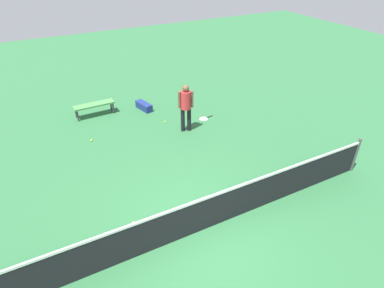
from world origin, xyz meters
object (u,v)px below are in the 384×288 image
at_px(courtside_bench, 94,105).
at_px(equipment_bag, 143,106).
at_px(tennis_ball_by_net, 134,223).
at_px(tennis_ball_baseline, 265,181).
at_px(tennis_ball_near_player, 165,122).
at_px(tennis_ball_stray_left, 274,185).
at_px(tennis_ball_midcourt, 92,140).
at_px(player_near_side, 186,104).
at_px(tennis_racket_near_player, 204,119).

bearing_deg(courtside_bench, equipment_bag, 169.39).
xyz_separation_m(tennis_ball_by_net, courtside_bench, (-0.56, -6.00, 0.38)).
height_order(tennis_ball_baseline, equipment_bag, equipment_bag).
bearing_deg(equipment_bag, tennis_ball_near_player, 102.12).
bearing_deg(tennis_ball_by_net, tennis_ball_stray_left, 173.20).
relative_size(tennis_ball_near_player, tennis_ball_midcourt, 1.00).
distance_m(player_near_side, courtside_bench, 3.70).
bearing_deg(tennis_ball_midcourt, equipment_bag, -148.39).
height_order(tennis_ball_near_player, tennis_ball_midcourt, same).
relative_size(tennis_racket_near_player, tennis_ball_near_player, 9.14).
height_order(tennis_racket_near_player, tennis_ball_by_net, tennis_ball_by_net).
xyz_separation_m(tennis_racket_near_player, tennis_ball_by_net, (4.08, 3.82, 0.02)).
relative_size(tennis_ball_near_player, tennis_ball_baseline, 1.00).
distance_m(tennis_ball_near_player, tennis_ball_by_net, 5.02).
relative_size(tennis_racket_near_player, tennis_ball_baseline, 9.14).
distance_m(tennis_racket_near_player, courtside_bench, 4.16).
relative_size(player_near_side, tennis_ball_near_player, 25.76).
xyz_separation_m(tennis_racket_near_player, equipment_bag, (1.71, -1.84, 0.13)).
height_order(player_near_side, equipment_bag, player_near_side).
relative_size(tennis_ball_by_net, tennis_ball_stray_left, 1.00).
relative_size(tennis_ball_baseline, equipment_bag, 0.08).
bearing_deg(tennis_ball_near_player, equipment_bag, -77.88).
distance_m(player_near_side, tennis_ball_stray_left, 4.03).
height_order(player_near_side, tennis_ball_near_player, player_near_side).
distance_m(tennis_ball_baseline, tennis_ball_stray_left, 0.29).
xyz_separation_m(tennis_ball_stray_left, courtside_bench, (3.30, -6.46, 0.38)).
height_order(tennis_ball_stray_left, equipment_bag, equipment_bag).
bearing_deg(tennis_racket_near_player, tennis_ball_near_player, -16.67).
bearing_deg(equipment_bag, player_near_side, 107.66).
bearing_deg(courtside_bench, tennis_ball_by_net, 84.69).
relative_size(tennis_ball_by_net, tennis_ball_baseline, 1.00).
distance_m(tennis_racket_near_player, tennis_ball_stray_left, 4.29).
xyz_separation_m(player_near_side, tennis_ball_by_net, (3.10, 3.38, -0.98)).
relative_size(player_near_side, tennis_ball_by_net, 25.76).
distance_m(tennis_ball_by_net, tennis_ball_midcourt, 4.19).
bearing_deg(tennis_ball_stray_left, tennis_ball_midcourt, -50.22).
bearing_deg(tennis_ball_by_net, tennis_ball_near_player, -122.29).
height_order(tennis_racket_near_player, courtside_bench, courtside_bench).
distance_m(tennis_ball_stray_left, courtside_bench, 7.26).
bearing_deg(tennis_ball_stray_left, tennis_ball_by_net, -6.80).
distance_m(tennis_ball_midcourt, tennis_ball_baseline, 5.78).
distance_m(player_near_side, tennis_racket_near_player, 1.47).
xyz_separation_m(tennis_racket_near_player, tennis_ball_baseline, (0.33, 4.00, 0.02)).
xyz_separation_m(tennis_ball_near_player, equipment_bag, (0.31, -1.42, 0.11)).
distance_m(tennis_ball_stray_left, equipment_bag, 6.30).
relative_size(tennis_racket_near_player, equipment_bag, 0.72).
distance_m(tennis_ball_near_player, equipment_bag, 1.46).
relative_size(tennis_racket_near_player, tennis_ball_stray_left, 9.14).
xyz_separation_m(tennis_racket_near_player, tennis_ball_near_player, (1.40, -0.42, 0.02)).
distance_m(tennis_ball_near_player, tennis_ball_midcourt, 2.70).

